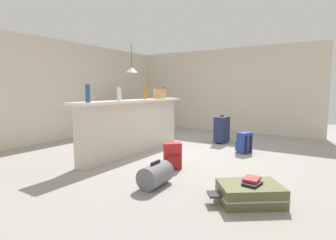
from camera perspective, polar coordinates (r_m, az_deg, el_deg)
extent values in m
cube|color=gray|center=(5.74, 1.61, -6.56)|extent=(13.00, 13.00, 0.05)
cube|color=beige|center=(7.62, -18.58, 6.02)|extent=(6.60, 0.10, 2.50)
cube|color=beige|center=(8.47, 10.57, 6.28)|extent=(0.10, 6.00, 2.50)
cube|color=beige|center=(5.40, -7.23, -1.65)|extent=(2.80, 0.20, 1.02)
cube|color=white|center=(5.35, -7.31, 4.05)|extent=(2.96, 0.40, 0.05)
cylinder|color=#284C89|center=(4.43, -16.83, 5.48)|extent=(0.08, 0.08, 0.29)
cylinder|color=silver|center=(4.99, -10.44, 5.50)|extent=(0.07, 0.07, 0.24)
cylinder|color=#9E661E|center=(5.68, -4.87, 5.88)|extent=(0.07, 0.07, 0.28)
cylinder|color=#2D6B38|center=(6.40, -0.85, 5.90)|extent=(0.06, 0.06, 0.26)
cube|color=tan|center=(6.07, -1.82, 5.67)|extent=(0.26, 0.18, 0.22)
cube|color=#4C331E|center=(7.49, -7.28, 2.25)|extent=(1.10, 0.80, 0.04)
cylinder|color=#4C331E|center=(6.94, -7.66, -1.18)|extent=(0.06, 0.06, 0.70)
cylinder|color=#4C331E|center=(7.70, -2.97, -0.35)|extent=(0.06, 0.06, 0.70)
cylinder|color=#4C331E|center=(7.39, -11.70, -0.78)|extent=(0.06, 0.06, 0.70)
cylinder|color=#4C331E|center=(8.12, -6.88, -0.04)|extent=(0.06, 0.06, 0.70)
cube|color=black|center=(7.11, -3.30, -0.29)|extent=(0.45, 0.45, 0.04)
cube|color=black|center=(7.17, -4.59, 1.85)|extent=(0.40, 0.09, 0.48)
cylinder|color=black|center=(6.93, -2.72, -2.34)|extent=(0.04, 0.04, 0.41)
cylinder|color=black|center=(7.21, -1.57, -1.98)|extent=(0.04, 0.04, 0.41)
cylinder|color=black|center=(7.08, -5.03, -2.17)|extent=(0.04, 0.04, 0.41)
cylinder|color=black|center=(7.36, -3.82, -1.83)|extent=(0.04, 0.04, 0.41)
cube|color=black|center=(7.96, -10.35, 0.35)|extent=(0.43, 0.43, 0.04)
cube|color=black|center=(7.82, -9.35, 2.18)|extent=(0.40, 0.07, 0.48)
cylinder|color=black|center=(8.21, -10.51, -1.05)|extent=(0.04, 0.04, 0.41)
cylinder|color=black|center=(7.96, -11.94, -1.32)|extent=(0.04, 0.04, 0.41)
cylinder|color=black|center=(8.01, -8.71, -1.20)|extent=(0.04, 0.04, 0.41)
cylinder|color=black|center=(7.76, -10.12, -1.48)|extent=(0.04, 0.04, 0.41)
cylinder|color=black|center=(7.45, -7.84, 13.44)|extent=(0.01, 0.01, 0.65)
cone|color=white|center=(7.41, -7.80, 10.57)|extent=(0.34, 0.34, 0.14)
sphere|color=white|center=(7.41, -7.79, 9.96)|extent=(0.07, 0.07, 0.07)
cube|color=#51562D|center=(3.25, 17.17, -14.81)|extent=(0.79, 0.83, 0.22)
cube|color=gray|center=(3.25, 17.17, -14.81)|extent=(0.81, 0.85, 0.02)
cube|color=#2D2D33|center=(3.14, 9.90, -15.43)|extent=(0.23, 0.22, 0.02)
cube|color=red|center=(4.36, 0.97, -7.63)|extent=(0.32, 0.33, 0.42)
cube|color=maroon|center=(4.27, 1.19, -8.95)|extent=(0.19, 0.21, 0.19)
cube|color=black|center=(4.45, -0.13, -7.61)|extent=(0.04, 0.04, 0.36)
cube|color=black|center=(4.47, 1.67, -7.55)|extent=(0.04, 0.04, 0.36)
cube|color=#1E284C|center=(6.52, 11.46, -1.93)|extent=(0.45, 0.25, 0.60)
cylinder|color=black|center=(6.74, 12.03, -4.24)|extent=(0.06, 0.03, 0.06)
cylinder|color=black|center=(6.40, 10.73, -4.80)|extent=(0.06, 0.03, 0.06)
cube|color=#232328|center=(6.48, 11.52, 0.87)|extent=(0.14, 0.04, 0.04)
cube|color=#233D93|center=(5.59, 16.09, -4.71)|extent=(0.33, 0.27, 0.42)
cube|color=navy|center=(5.67, 15.20, -5.28)|extent=(0.23, 0.14, 0.19)
cube|color=black|center=(5.59, 17.33, -4.98)|extent=(0.04, 0.04, 0.36)
cube|color=black|center=(5.48, 16.43, -5.17)|extent=(0.04, 0.04, 0.36)
cylinder|color=slate|center=(3.60, -2.69, -11.71)|extent=(0.49, 0.32, 0.30)
cube|color=black|center=(3.55, -2.71, -9.11)|extent=(0.20, 0.04, 0.04)
cube|color=black|center=(3.19, 17.62, -12.88)|extent=(0.24, 0.19, 0.03)
cube|color=#AD2D2D|center=(3.24, 17.52, -11.99)|extent=(0.22, 0.16, 0.03)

